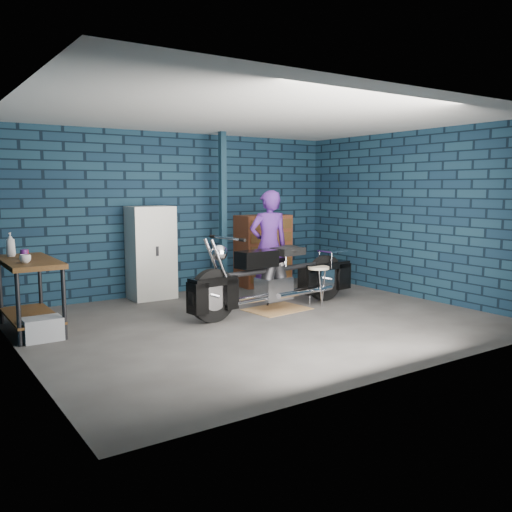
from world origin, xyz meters
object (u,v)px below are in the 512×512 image
(storage_bin, at_px, (42,329))
(shop_stool, at_px, (318,286))
(workbench, at_px, (30,295))
(locker, at_px, (151,253))
(person, at_px, (269,246))
(motorcycle, at_px, (277,271))
(tool_chest, at_px, (263,250))

(storage_bin, distance_m, shop_stool, 3.97)
(workbench, xyz_separation_m, locker, (2.06, 1.06, 0.29))
(storage_bin, bearing_deg, shop_stool, -4.67)
(person, distance_m, locker, 1.89)
(workbench, bearing_deg, motorcycle, -12.47)
(workbench, distance_m, person, 3.60)
(workbench, relative_size, tool_chest, 1.09)
(shop_stool, bearing_deg, motorcycle, 171.92)
(motorcycle, distance_m, tool_chest, 2.03)
(motorcycle, height_order, storage_bin, motorcycle)
(workbench, relative_size, shop_stool, 2.35)
(motorcycle, bearing_deg, locker, 117.85)
(person, distance_m, storage_bin, 3.66)
(tool_chest, relative_size, shop_stool, 2.16)
(motorcycle, height_order, tool_chest, tool_chest)
(person, xyz_separation_m, storage_bin, (-3.56, -0.44, -0.74))
(storage_bin, bearing_deg, workbench, 92.29)
(motorcycle, distance_m, locker, 2.16)
(locker, bearing_deg, shop_stool, -44.52)
(workbench, bearing_deg, tool_chest, 14.00)
(locker, bearing_deg, person, -36.47)
(workbench, xyz_separation_m, shop_stool, (3.97, -0.82, -0.16))
(motorcycle, bearing_deg, shop_stool, -14.49)
(person, distance_m, shop_stool, 1.03)
(tool_chest, bearing_deg, locker, 180.00)
(workbench, distance_m, motorcycle, 3.35)
(person, xyz_separation_m, shop_stool, (0.39, -0.76, -0.57))
(storage_bin, relative_size, tool_chest, 0.34)
(workbench, distance_m, shop_stool, 4.06)
(locker, relative_size, tool_chest, 1.16)
(motorcycle, height_order, person, person)
(storage_bin, bearing_deg, motorcycle, -3.93)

